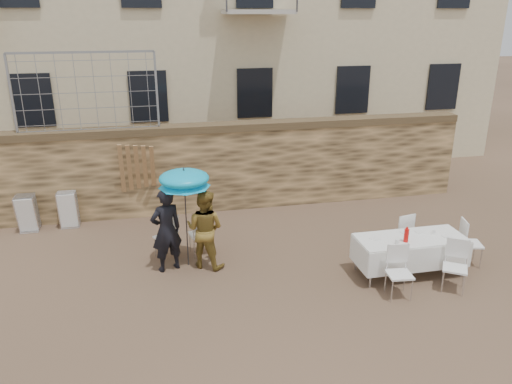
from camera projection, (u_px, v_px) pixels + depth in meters
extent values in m
plane|color=brown|center=(260.00, 313.00, 8.52)|extent=(80.00, 80.00, 0.00)
cube|color=olive|center=(218.00, 168.00, 12.74)|extent=(13.00, 0.50, 2.20)
imported|color=black|center=(166.00, 230.00, 9.69)|extent=(0.73, 0.60, 1.71)
imported|color=#AD8735|center=(205.00, 229.00, 9.86)|extent=(0.99, 0.94, 1.62)
cylinder|color=#3F3F44|center=(187.00, 227.00, 9.87)|extent=(0.03, 0.03, 1.69)
cone|color=#09A5D6|center=(184.00, 181.00, 9.54)|extent=(1.01, 1.01, 0.22)
cube|color=white|center=(411.00, 239.00, 9.58)|extent=(2.10, 0.85, 0.05)
cylinder|color=silver|center=(371.00, 270.00, 9.20)|extent=(0.04, 0.04, 0.74)
cylinder|color=silver|center=(463.00, 260.00, 9.58)|extent=(0.04, 0.04, 0.74)
cylinder|color=silver|center=(356.00, 253.00, 9.83)|extent=(0.04, 0.04, 0.74)
cylinder|color=silver|center=(443.00, 244.00, 10.21)|extent=(0.04, 0.04, 0.74)
cylinder|color=red|center=(406.00, 235.00, 9.35)|extent=(0.09, 0.09, 0.26)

